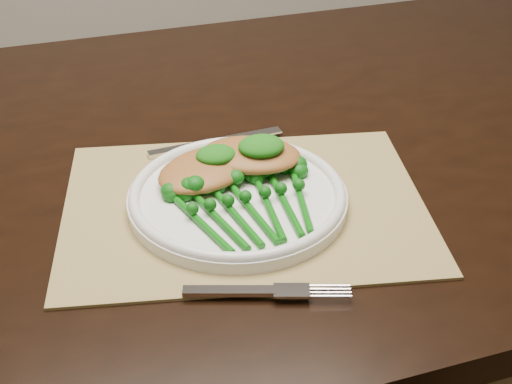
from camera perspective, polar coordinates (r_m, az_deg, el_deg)
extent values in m
cube|color=black|center=(0.98, -4.98, 2.45)|extent=(1.67, 1.03, 0.04)
cube|color=#9C864F|center=(0.85, -0.93, -1.11)|extent=(0.46, 0.36, 0.00)
cylinder|color=white|center=(0.85, -1.48, -0.56)|extent=(0.26, 0.26, 0.02)
torus|color=white|center=(0.84, -1.49, -0.06)|extent=(0.26, 0.26, 0.01)
cube|color=silver|center=(0.96, -6.43, 3.37)|extent=(0.08, 0.02, 0.01)
cube|color=silver|center=(0.98, -1.19, 4.43)|extent=(0.12, 0.03, 0.00)
cube|color=silver|center=(0.72, -2.14, -7.93)|extent=(0.09, 0.03, 0.01)
ellipsoid|color=#A3672F|center=(0.87, -4.02, 1.84)|extent=(0.16, 0.14, 0.03)
ellipsoid|color=#A3672F|center=(0.88, -0.44, 3.01)|extent=(0.15, 0.12, 0.02)
ellipsoid|color=#0E4D0B|center=(0.86, -3.23, 2.99)|extent=(0.05, 0.04, 0.02)
ellipsoid|color=#0E4D0B|center=(0.87, 0.43, 3.69)|extent=(0.06, 0.05, 0.02)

